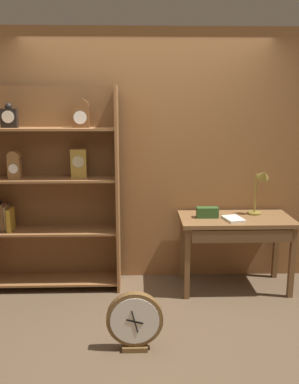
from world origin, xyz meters
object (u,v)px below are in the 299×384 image
(round_clock_large, at_px, (135,321))
(bookshelf, at_px, (47,191))
(open_repair_manual, at_px, (233,219))
(workbench, at_px, (236,228))
(toolbox_small, at_px, (207,212))
(desk_lamp, at_px, (261,186))

(round_clock_large, bearing_deg, bookshelf, 126.92)
(bookshelf, relative_size, open_repair_manual, 9.23)
(workbench, distance_m, toolbox_small, 0.33)
(workbench, xyz_separation_m, round_clock_large, (-1.01, -1.04, -0.41))
(workbench, xyz_separation_m, open_repair_manual, (-0.05, -0.08, 0.12))
(toolbox_small, height_order, open_repair_manual, toolbox_small)
(bookshelf, relative_size, workbench, 1.82)
(workbench, distance_m, desk_lamp, 0.50)
(open_repair_manual, xyz_separation_m, round_clock_large, (-0.96, -0.96, -0.52))
(workbench, bearing_deg, round_clock_large, -134.16)
(bookshelf, bearing_deg, round_clock_large, -53.08)
(round_clock_large, bearing_deg, workbench, 45.84)
(bookshelf, distance_m, toolbox_small, 1.61)
(bookshelf, relative_size, round_clock_large, 4.28)
(toolbox_small, height_order, round_clock_large, toolbox_small)
(open_repair_manual, bearing_deg, desk_lamp, 17.83)
(bookshelf, bearing_deg, toolbox_small, -3.44)
(bookshelf, distance_m, desk_lamp, 2.14)
(toolbox_small, bearing_deg, desk_lamp, 8.52)
(round_clock_large, bearing_deg, toolbox_small, 55.97)
(desk_lamp, bearing_deg, workbench, -157.01)
(bookshelf, xyz_separation_m, desk_lamp, (2.14, -0.01, 0.05))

